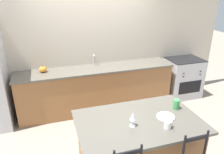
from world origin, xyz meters
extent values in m
plane|color=gray|center=(0.00, 0.00, 0.00)|extent=(18.00, 18.00, 0.00)
cube|color=beige|center=(0.00, 0.67, 1.35)|extent=(6.00, 0.07, 2.70)
cube|color=#936038|center=(0.00, 0.36, 0.45)|extent=(3.14, 0.61, 0.89)
cube|color=#5B564C|center=(0.00, 0.36, 0.91)|extent=(3.17, 0.65, 0.03)
cube|color=black|center=(0.00, 0.36, 0.92)|extent=(0.56, 0.34, 0.01)
cylinder|color=#ADAFB5|center=(0.00, 0.57, 1.04)|extent=(0.02, 0.02, 0.22)
cylinder|color=#ADAFB5|center=(0.00, 0.51, 1.14)|extent=(0.02, 0.12, 0.02)
cube|color=#936038|center=(0.07, -1.60, 0.44)|extent=(1.42, 0.87, 0.87)
cube|color=#5B564C|center=(0.07, -1.60, 0.89)|extent=(1.54, 0.99, 0.03)
cube|color=#B7B7BC|center=(2.08, 0.34, 0.45)|extent=(0.78, 0.61, 0.90)
cube|color=black|center=(2.08, 0.03, 0.34)|extent=(0.56, 0.01, 0.29)
cube|color=black|center=(2.08, 0.34, 0.91)|extent=(0.78, 0.61, 0.02)
cylinder|color=black|center=(1.86, 0.03, 0.70)|extent=(0.03, 0.02, 0.03)
cylinder|color=black|center=(2.29, 0.03, 0.70)|extent=(0.03, 0.02, 0.03)
cylinder|color=black|center=(1.86, 0.03, 0.63)|extent=(0.03, 0.02, 0.03)
cylinder|color=black|center=(2.29, 0.03, 0.63)|extent=(0.03, 0.02, 0.03)
cube|color=black|center=(-0.31, -2.19, 1.00)|extent=(0.27, 0.02, 0.04)
cylinder|color=black|center=(0.30, -2.20, 0.88)|extent=(0.02, 0.02, 0.36)
cylinder|color=black|center=(0.58, -2.20, 0.88)|extent=(0.02, 0.02, 0.36)
cube|color=black|center=(0.44, -2.20, 1.00)|extent=(0.27, 0.02, 0.04)
cylinder|color=white|center=(0.42, -1.63, 0.92)|extent=(0.23, 0.23, 0.01)
torus|color=white|center=(0.42, -1.63, 0.92)|extent=(0.23, 0.23, 0.01)
cylinder|color=white|center=(-0.05, -1.68, 0.91)|extent=(0.07, 0.07, 0.00)
cylinder|color=white|center=(-0.05, -1.68, 0.95)|extent=(0.01, 0.01, 0.08)
cone|color=white|center=(-0.05, -1.68, 1.04)|extent=(0.08, 0.08, 0.10)
cylinder|color=white|center=(0.32, -1.85, 0.96)|extent=(0.08, 0.08, 0.10)
torus|color=white|center=(0.36, -1.85, 0.96)|extent=(0.07, 0.01, 0.07)
cylinder|color=#3D934C|center=(0.66, -1.49, 0.98)|extent=(0.09, 0.09, 0.13)
ellipsoid|color=orange|center=(-1.03, 0.43, 0.99)|extent=(0.15, 0.15, 0.11)
cylinder|color=brown|center=(-1.03, 0.43, 1.05)|extent=(0.02, 0.02, 0.02)
camera|label=1|loc=(-0.94, -3.68, 2.44)|focal=35.00mm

